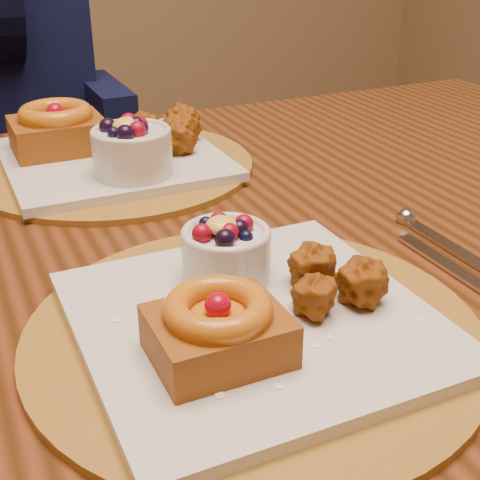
{
  "coord_description": "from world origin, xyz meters",
  "views": [
    {
      "loc": [
        -0.28,
        -0.67,
        1.07
      ],
      "look_at": [
        -0.06,
        -0.2,
        0.82
      ],
      "focal_mm": 50.0,
      "sensor_mm": 36.0,
      "label": 1
    }
  ],
  "objects_px": {
    "dining_table": "(170,292)",
    "chair_far": "(34,198)",
    "place_setting_far": "(110,150)",
    "place_setting_near": "(250,312)"
  },
  "relations": [
    {
      "from": "dining_table",
      "to": "place_setting_near",
      "type": "bearing_deg",
      "value": -90.52
    },
    {
      "from": "place_setting_near",
      "to": "chair_far",
      "type": "relative_size",
      "value": 0.44
    },
    {
      "from": "dining_table",
      "to": "chair_far",
      "type": "xyz_separation_m",
      "value": [
        -0.04,
        0.85,
        -0.2
      ]
    },
    {
      "from": "place_setting_near",
      "to": "dining_table",
      "type": "bearing_deg",
      "value": 89.48
    },
    {
      "from": "place_setting_near",
      "to": "chair_far",
      "type": "height_order",
      "value": "chair_far"
    },
    {
      "from": "place_setting_near",
      "to": "chair_far",
      "type": "bearing_deg",
      "value": 91.93
    },
    {
      "from": "dining_table",
      "to": "place_setting_far",
      "type": "relative_size",
      "value": 4.21
    },
    {
      "from": "dining_table",
      "to": "place_setting_far",
      "type": "xyz_separation_m",
      "value": [
        -0.0,
        0.21,
        0.11
      ]
    },
    {
      "from": "place_setting_far",
      "to": "chair_far",
      "type": "xyz_separation_m",
      "value": [
        -0.03,
        0.64,
        -0.31
      ]
    },
    {
      "from": "place_setting_near",
      "to": "place_setting_far",
      "type": "xyz_separation_m",
      "value": [
        -0.0,
        0.43,
        0.01
      ]
    }
  ]
}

